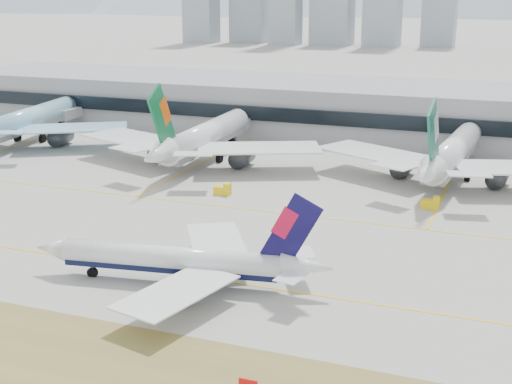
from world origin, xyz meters
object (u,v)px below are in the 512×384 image
at_px(widebody_korean, 26,121).
at_px(terminal, 375,110).
at_px(taxiing_airliner, 181,261).
at_px(widebody_eva, 203,138).
at_px(widebody_cathay, 451,155).

distance_m(widebody_korean, terminal, 102.04).
height_order(widebody_korean, terminal, widebody_korean).
distance_m(taxiing_airliner, widebody_eva, 77.94).
distance_m(taxiing_airliner, widebody_korean, 115.32).
xyz_separation_m(taxiing_airliner, terminal, (3.24, 123.19, 3.77)).
relative_size(widebody_korean, terminal, 0.23).
xyz_separation_m(taxiing_airliner, widebody_eva, (-29.97, 71.91, 2.42)).
relative_size(widebody_korean, widebody_eva, 0.99).
xyz_separation_m(widebody_cathay, terminal, (-27.31, 47.11, 1.51)).
height_order(taxiing_airliner, widebody_eva, widebody_eva).
height_order(widebody_korean, widebody_cathay, widebody_korean).
height_order(taxiing_airliner, terminal, taxiing_airliner).
bearing_deg(widebody_korean, terminal, -70.88).
relative_size(taxiing_airliner, widebody_cathay, 0.73).
bearing_deg(widebody_eva, widebody_cathay, -88.01).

